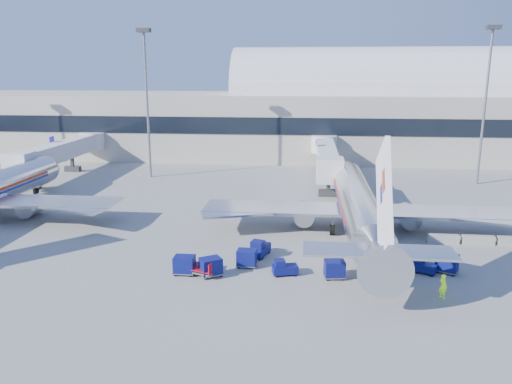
# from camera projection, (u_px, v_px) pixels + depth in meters

# --- Properties ---
(ground) EXTENTS (260.00, 260.00, 0.00)m
(ground) POSITION_uv_depth(u_px,v_px,m) (257.00, 244.00, 48.40)
(ground) COLOR gray
(ground) RESTS_ON ground
(terminal) EXTENTS (170.00, 28.15, 21.00)m
(terminal) POSITION_uv_depth(u_px,v_px,m) (218.00, 116.00, 102.11)
(terminal) COLOR #B2AA9E
(terminal) RESTS_ON ground
(airliner_main) EXTENTS (32.00, 37.26, 12.07)m
(airliner_main) POSITION_uv_depth(u_px,v_px,m) (358.00, 205.00, 51.08)
(airliner_main) COLOR silver
(airliner_main) RESTS_ON ground
(jetbridge_near) EXTENTS (4.40, 27.50, 6.25)m
(jetbridge_near) POSITION_uv_depth(u_px,v_px,m) (326.00, 154.00, 76.52)
(jetbridge_near) COLOR silver
(jetbridge_near) RESTS_ON ground
(jetbridge_mid) EXTENTS (4.40, 27.50, 6.25)m
(jetbridge_mid) POSITION_uv_depth(u_px,v_px,m) (65.00, 150.00, 80.68)
(jetbridge_mid) COLOR silver
(jetbridge_mid) RESTS_ON ground
(mast_west) EXTENTS (2.00, 1.20, 22.60)m
(mast_west) POSITION_uv_depth(u_px,v_px,m) (146.00, 82.00, 75.93)
(mast_west) COLOR slate
(mast_west) RESTS_ON ground
(mast_east) EXTENTS (2.00, 1.20, 22.60)m
(mast_east) POSITION_uv_depth(u_px,v_px,m) (487.00, 82.00, 70.98)
(mast_east) COLOR slate
(mast_east) RESTS_ON ground
(barrier_near) EXTENTS (3.00, 0.55, 0.90)m
(barrier_near) POSITION_uv_depth(u_px,v_px,m) (443.00, 239.00, 48.45)
(barrier_near) COLOR #9E9E96
(barrier_near) RESTS_ON ground
(barrier_mid) EXTENTS (3.00, 0.55, 0.90)m
(barrier_mid) POSITION_uv_depth(u_px,v_px,m) (478.00, 240.00, 48.12)
(barrier_mid) COLOR #9E9E96
(barrier_mid) RESTS_ON ground
(tug_lead) EXTENTS (2.26, 1.52, 1.35)m
(tug_lead) POSITION_uv_depth(u_px,v_px,m) (284.00, 268.00, 40.86)
(tug_lead) COLOR #0B0F54
(tug_lead) RESTS_ON ground
(tug_right) EXTENTS (2.25, 1.77, 1.31)m
(tug_right) POSITION_uv_depth(u_px,v_px,m) (423.00, 266.00, 41.33)
(tug_right) COLOR #0B0F54
(tug_right) RESTS_ON ground
(tug_left) EXTENTS (1.90, 2.71, 1.60)m
(tug_left) POSITION_uv_depth(u_px,v_px,m) (259.00, 249.00, 45.00)
(tug_left) COLOR #0B0F54
(tug_left) RESTS_ON ground
(cart_train_a) EXTENTS (1.77, 1.39, 1.50)m
(cart_train_a) POSITION_uv_depth(u_px,v_px,m) (247.00, 258.00, 42.58)
(cart_train_a) COLOR #0B0F54
(cart_train_a) RESTS_ON ground
(cart_train_b) EXTENTS (2.19, 2.06, 1.54)m
(cart_train_b) POSITION_uv_depth(u_px,v_px,m) (211.00, 266.00, 40.61)
(cart_train_b) COLOR #0B0F54
(cart_train_b) RESTS_ON ground
(cart_train_c) EXTENTS (1.75, 1.33, 1.54)m
(cart_train_c) POSITION_uv_depth(u_px,v_px,m) (184.00, 265.00, 41.00)
(cart_train_c) COLOR #0B0F54
(cart_train_c) RESTS_ON ground
(cart_solo_near) EXTENTS (1.84, 1.50, 1.48)m
(cart_solo_near) POSITION_uv_depth(u_px,v_px,m) (335.00, 269.00, 40.19)
(cart_solo_near) COLOR #0B0F54
(cart_solo_near) RESTS_ON ground
(cart_solo_far) EXTENTS (2.19, 2.01, 1.56)m
(cart_solo_far) POSITION_uv_depth(u_px,v_px,m) (447.00, 263.00, 41.31)
(cart_solo_far) COLOR #0B0F54
(cart_solo_far) RESTS_ON ground
(cart_open_red) EXTENTS (2.94, 2.53, 0.66)m
(cart_open_red) POSITION_uv_depth(u_px,v_px,m) (202.00, 269.00, 40.94)
(cart_open_red) COLOR slate
(cart_open_red) RESTS_ON ground
(ramp_worker) EXTENTS (0.72, 0.81, 1.86)m
(ramp_worker) POSITION_uv_depth(u_px,v_px,m) (443.00, 286.00, 36.63)
(ramp_worker) COLOR #A1FF1A
(ramp_worker) RESTS_ON ground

